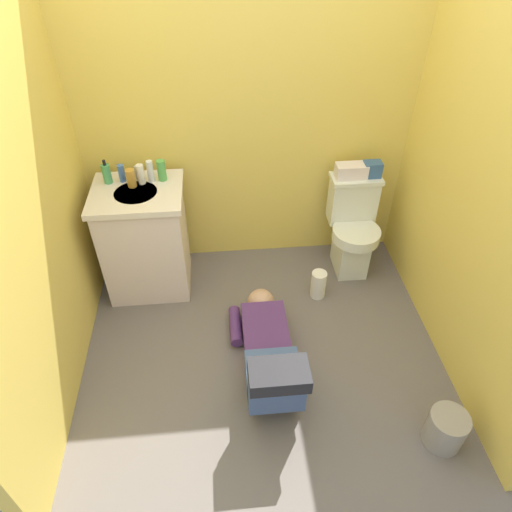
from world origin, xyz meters
name	(u,v)px	position (x,y,z in m)	size (l,w,h in m)	color
ground_plane	(262,350)	(0.00, 0.00, -0.02)	(2.79, 3.05, 0.04)	#675F5B
wall_back	(247,108)	(0.00, 1.07, 1.20)	(2.45, 0.08, 2.40)	#E7C752
wall_left	(16,207)	(-1.18, 0.00, 1.20)	(0.08, 2.05, 2.40)	#E7C752
wall_right	(494,183)	(1.18, 0.00, 1.20)	(0.08, 2.05, 2.40)	#E7C752
toilet	(352,227)	(0.76, 0.77, 0.37)	(0.36, 0.46, 0.75)	silver
vanity_cabinet	(145,239)	(-0.76, 0.71, 0.42)	(0.60, 0.52, 0.82)	silver
faucet	(137,173)	(-0.76, 0.85, 0.87)	(0.02, 0.02, 0.10)	silver
person_plumber	(269,354)	(0.02, -0.18, 0.18)	(0.39, 1.06, 0.52)	#512D6B
tissue_box	(351,171)	(0.72, 0.86, 0.80)	(0.22, 0.11, 0.10)	silver
toiletry_bag	(372,169)	(0.87, 0.86, 0.81)	(0.12, 0.09, 0.11)	#33598C
soap_dispenser	(107,174)	(-0.95, 0.83, 0.89)	(0.06, 0.06, 0.17)	#469F5E
bottle_blue	(122,173)	(-0.85, 0.84, 0.88)	(0.04, 0.04, 0.12)	#436DBA
bottle_amber	(131,178)	(-0.79, 0.77, 0.88)	(0.06, 0.06, 0.12)	#C18932
bottle_white	(141,174)	(-0.73, 0.80, 0.89)	(0.05, 0.05, 0.14)	white
bottle_clear	(150,171)	(-0.66, 0.82, 0.89)	(0.04, 0.04, 0.15)	silver
bottle_green	(162,170)	(-0.59, 0.83, 0.89)	(0.06, 0.06, 0.14)	#4DA34D
trash_can	(446,429)	(0.92, -0.73, 0.11)	(0.21, 0.21, 0.23)	gray
paper_towel_roll	(318,284)	(0.46, 0.45, 0.11)	(0.11, 0.11, 0.22)	white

